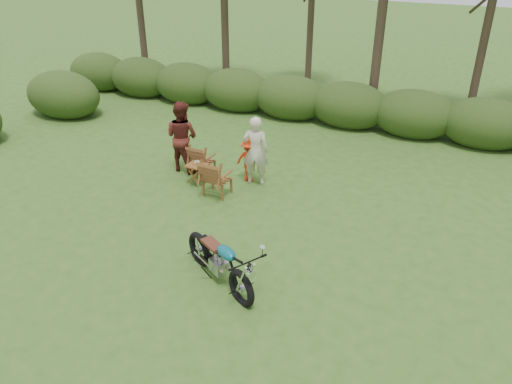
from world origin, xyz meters
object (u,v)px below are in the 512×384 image
at_px(motorcycle, 220,280).
at_px(child, 249,180).
at_px(lawn_chair_left, 204,174).
at_px(adult_a, 255,183).
at_px(adult_b, 184,169).
at_px(lawn_chair_right, 218,194).
at_px(cup, 197,163).
at_px(side_table, 197,174).

bearing_deg(motorcycle, child, 137.54).
relative_size(lawn_chair_left, adult_a, 0.49).
bearing_deg(adult_a, adult_b, -12.22).
xyz_separation_m(lawn_chair_right, cup, (-0.70, 0.30, 0.57)).
bearing_deg(adult_b, cup, 149.27).
height_order(motorcycle, adult_b, adult_b).
xyz_separation_m(side_table, cup, (0.01, 0.02, 0.31)).
bearing_deg(motorcycle, side_table, 156.18).
bearing_deg(lawn_chair_left, side_table, 106.68).
bearing_deg(child, adult_b, 9.16).
relative_size(lawn_chair_right, cup, 7.34).
bearing_deg(child, side_table, 38.37).
xyz_separation_m(cup, child, (1.08, 0.69, -0.57)).
distance_m(side_table, adult_b, 0.99).
distance_m(motorcycle, adult_b, 4.83).
xyz_separation_m(side_table, adult_b, (-0.75, 0.59, -0.26)).
bearing_deg(motorcycle, lawn_chair_right, 149.02).
height_order(lawn_chair_left, adult_a, adult_a).
height_order(lawn_chair_right, lawn_chair_left, lawn_chair_right).
xyz_separation_m(motorcycle, adult_a, (-1.02, 3.80, 0.00)).
distance_m(lawn_chair_left, side_table, 0.63).
xyz_separation_m(lawn_chair_left, adult_a, (1.44, 0.08, 0.00)).
distance_m(side_table, child, 1.32).
bearing_deg(lawn_chair_left, motorcycle, 124.86).
distance_m(motorcycle, child, 4.05).
xyz_separation_m(motorcycle, cup, (-2.30, 3.18, 0.57)).
bearing_deg(child, adult_a, 165.52).
bearing_deg(cup, child, 32.47).
xyz_separation_m(motorcycle, lawn_chair_right, (-1.59, 2.88, 0.00)).
xyz_separation_m(lawn_chair_right, child, (0.38, 0.98, 0.00)).
distance_m(motorcycle, side_table, 3.92).
bearing_deg(cup, lawn_chair_right, -22.74).
height_order(motorcycle, lawn_chair_right, motorcycle).
relative_size(adult_a, adult_b, 0.94).
distance_m(lawn_chair_right, adult_a, 1.08).
bearing_deg(lawn_chair_right, motorcycle, 120.60).
relative_size(motorcycle, adult_b, 1.07).
relative_size(lawn_chair_right, side_table, 1.82).
bearing_deg(side_table, adult_a, 26.21).
height_order(lawn_chair_left, child, child).
xyz_separation_m(lawn_chair_left, child, (1.24, 0.15, 0.00)).
height_order(side_table, adult_a, adult_a).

